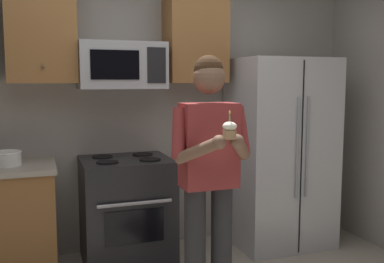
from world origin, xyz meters
The scene contains 8 objects.
wall_back centered at (0.00, 1.75, 1.30)m, with size 4.40×0.10×2.60m, color gray.
oven_range centered at (-0.15, 1.36, 0.46)m, with size 0.76×0.70×0.93m.
microwave centered at (-0.15, 1.48, 1.72)m, with size 0.74×0.41×0.40m.
refrigerator centered at (1.35, 1.32, 0.90)m, with size 0.90×0.75×1.80m.
cabinet_row_upper centered at (-0.72, 1.53, 1.95)m, with size 2.78×0.36×0.76m.
bowl_large_white centered at (-1.11, 1.38, 0.98)m, with size 0.24×0.24×0.11m.
person centered at (0.24, 0.40, 1.00)m, with size 0.60×0.48×1.76m.
cupcake centered at (0.24, 0.07, 1.29)m, with size 0.09×0.09×0.17m.
Camera 1 is at (-0.85, -2.33, 1.59)m, focal length 40.80 mm.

